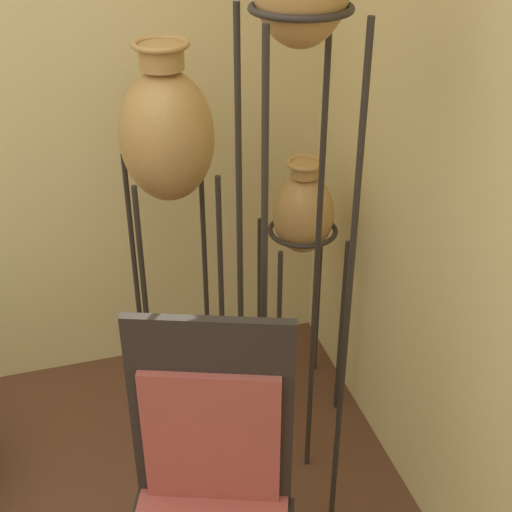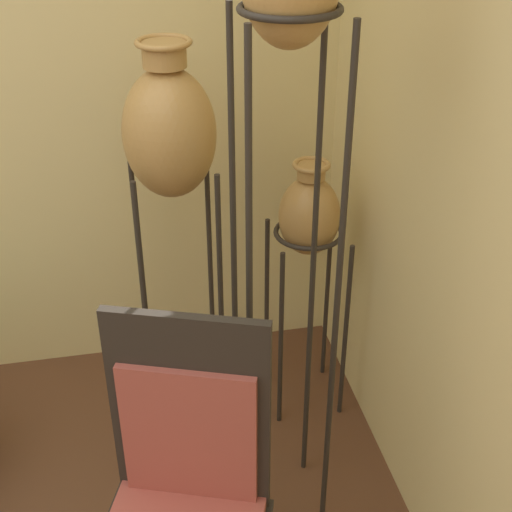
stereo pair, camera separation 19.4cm
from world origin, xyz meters
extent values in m
cylinder|color=#28231E|center=(1.18, 0.60, 0.92)|extent=(0.02, 0.02, 1.85)
cylinder|color=#28231E|center=(1.45, 0.60, 0.92)|extent=(0.02, 0.02, 1.85)
cylinder|color=#28231E|center=(1.18, 0.88, 0.92)|extent=(0.02, 0.02, 1.85)
cylinder|color=#28231E|center=(1.45, 0.88, 0.92)|extent=(0.02, 0.02, 1.85)
torus|color=#28231E|center=(1.32, 0.74, 1.85)|extent=(0.28, 0.28, 0.02)
cylinder|color=#28231E|center=(0.88, 1.09, 0.62)|extent=(0.02, 0.02, 1.24)
cylinder|color=#28231E|center=(1.16, 1.09, 0.62)|extent=(0.02, 0.02, 1.24)
cylinder|color=#28231E|center=(0.88, 1.37, 0.62)|extent=(0.02, 0.02, 1.24)
cylinder|color=#28231E|center=(1.16, 1.37, 0.62)|extent=(0.02, 0.02, 1.24)
torus|color=#28231E|center=(1.02, 1.23, 1.24)|extent=(0.29, 0.29, 0.02)
ellipsoid|color=#B28447|center=(1.02, 1.23, 1.34)|extent=(0.33, 0.33, 0.46)
cylinder|color=#B28447|center=(1.02, 1.23, 1.62)|extent=(0.15, 0.15, 0.08)
torus|color=#B28447|center=(1.02, 1.23, 1.66)|extent=(0.19, 0.19, 0.02)
cylinder|color=#28231E|center=(1.42, 1.16, 0.43)|extent=(0.02, 0.02, 0.86)
cylinder|color=#28231E|center=(1.69, 1.16, 0.43)|extent=(0.02, 0.02, 0.86)
cylinder|color=#28231E|center=(1.42, 1.44, 0.43)|extent=(0.02, 0.02, 0.86)
cylinder|color=#28231E|center=(1.69, 1.44, 0.43)|extent=(0.02, 0.02, 0.86)
torus|color=#28231E|center=(1.55, 1.30, 0.86)|extent=(0.28, 0.28, 0.02)
ellipsoid|color=#B28447|center=(1.55, 1.30, 0.93)|extent=(0.24, 0.24, 0.33)
cylinder|color=#B28447|center=(1.55, 1.30, 1.12)|extent=(0.11, 0.11, 0.06)
torus|color=#B28447|center=(1.55, 1.30, 1.15)|extent=(0.15, 0.15, 0.02)
cube|color=#28231E|center=(0.97, 0.41, 0.81)|extent=(0.45, 0.19, 0.68)
cube|color=#A84C42|center=(0.96, 0.39, 0.74)|extent=(0.38, 0.16, 0.48)
camera|label=1|loc=(0.67, -1.06, 2.24)|focal=50.00mm
camera|label=2|loc=(0.86, -1.11, 2.24)|focal=50.00mm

